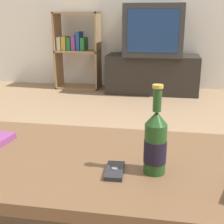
{
  "coord_description": "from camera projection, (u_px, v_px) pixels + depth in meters",
  "views": [
    {
      "loc": [
        0.31,
        -0.97,
        0.88
      ],
      "look_at": [
        0.1,
        0.23,
        0.5
      ],
      "focal_mm": 50.0,
      "sensor_mm": 36.0,
      "label": 1
    }
  ],
  "objects": [
    {
      "name": "coffee_table",
      "position": [
        73.0,
        170.0,
        1.13
      ],
      "size": [
        1.37,
        0.63,
        0.4
      ],
      "color": "brown",
      "rests_on": "ground_plane"
    },
    {
      "name": "tv_stand",
      "position": [
        152.0,
        74.0,
        3.7
      ],
      "size": [
        1.06,
        0.46,
        0.44
      ],
      "color": "#28231E",
      "rests_on": "ground_plane"
    },
    {
      "name": "television",
      "position": [
        154.0,
        30.0,
        3.54
      ],
      "size": [
        0.65,
        0.6,
        0.57
      ],
      "color": "#2D2D2D",
      "rests_on": "tv_stand"
    },
    {
      "name": "bookshelf",
      "position": [
        76.0,
        48.0,
        3.85
      ],
      "size": [
        0.54,
        0.3,
        0.93
      ],
      "color": "#99754C",
      "rests_on": "ground_plane"
    },
    {
      "name": "beer_bottle",
      "position": [
        155.0,
        143.0,
        0.97
      ],
      "size": [
        0.07,
        0.07,
        0.29
      ],
      "color": "#1E4219",
      "rests_on": "coffee_table"
    },
    {
      "name": "cell_phone",
      "position": [
        115.0,
        171.0,
        0.99
      ],
      "size": [
        0.06,
        0.12,
        0.02
      ],
      "rotation": [
        0.0,
        0.0,
        0.05
      ],
      "color": "#232328",
      "rests_on": "coffee_table"
    }
  ]
}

